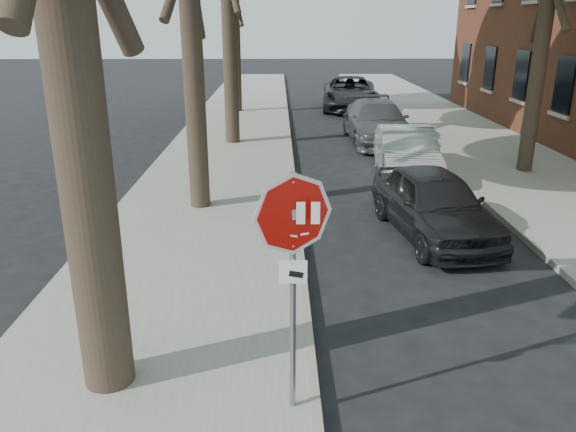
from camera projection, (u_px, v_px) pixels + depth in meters
name	position (u px, v px, depth m)	size (l,w,h in m)	color
ground	(356.00, 413.00, 6.12)	(120.00, 120.00, 0.00)	black
sidewalk_left	(225.00, 157.00, 17.39)	(4.00, 55.00, 0.12)	gray
sidewalk_right	(497.00, 156.00, 17.53)	(4.00, 55.00, 0.12)	gray
curb_left	(291.00, 156.00, 17.42)	(0.12, 55.00, 0.13)	#9E9384
curb_right	(432.00, 156.00, 17.49)	(0.12, 55.00, 0.13)	#9E9384
stop_sign	(293.00, 250.00, 5.44)	(0.76, 0.34, 2.61)	gray
car_a	(434.00, 204.00, 10.97)	(1.58, 3.92, 1.34)	black
car_b	(407.00, 154.00, 15.03)	(1.42, 4.08, 1.35)	#B5B9BE
car_c	(377.00, 122.00, 19.53)	(1.99, 4.89, 1.42)	#4D4C51
car_d	(350.00, 93.00, 26.79)	(2.54, 5.51, 1.53)	black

